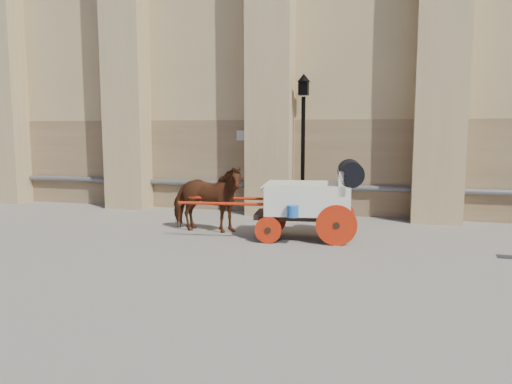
% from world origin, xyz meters
% --- Properties ---
extents(ground, '(90.00, 90.00, 0.00)m').
position_xyz_m(ground, '(0.00, 0.00, 0.00)').
color(ground, slate).
rests_on(ground, ground).
extents(horse, '(0.96, 2.09, 1.76)m').
position_xyz_m(horse, '(-1.90, 0.46, 0.88)').
color(horse, '#5D2C11').
rests_on(horse, ground).
extents(carriage, '(4.57, 1.78, 1.95)m').
position_xyz_m(carriage, '(0.94, 0.40, 1.05)').
color(carriage, black).
rests_on(carriage, ground).
extents(street_lamp, '(0.41, 0.41, 4.37)m').
position_xyz_m(street_lamp, '(0.06, 3.56, 2.33)').
color(street_lamp, black).
rests_on(street_lamp, ground).
extents(drain_grate_near, '(0.32, 0.32, 0.01)m').
position_xyz_m(drain_grate_near, '(0.25, -0.14, 0.01)').
color(drain_grate_near, black).
rests_on(drain_grate_near, ground).
extents(drain_grate_far, '(0.34, 0.34, 0.01)m').
position_xyz_m(drain_grate_far, '(5.15, -0.25, 0.01)').
color(drain_grate_far, black).
rests_on(drain_grate_far, ground).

